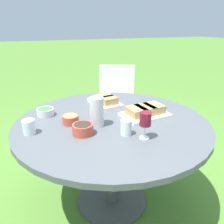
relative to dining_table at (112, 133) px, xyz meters
The scene contains 12 objects.
ground_plane 0.62m from the dining_table, ahead, with size 40.00×40.00×0.00m, color #4C7A2D.
dining_table is the anchor object (origin of this frame).
chair_near_right 1.18m from the dining_table, 115.56° to the right, with size 0.58×0.57×0.89m.
water_pitcher 0.24m from the dining_table, 19.67° to the left, with size 0.10×0.09×0.20m.
wine_glass 0.40m from the dining_table, 102.60° to the left, with size 0.07×0.07×0.17m.
platter_bread_main 0.29m from the dining_table, behind, with size 0.35×0.25×0.08m.
platter_charcuterie 0.36m from the dining_table, 103.56° to the right, with size 0.23×0.33×0.08m.
bowl_fries 0.32m from the dining_table, 10.52° to the right, with size 0.11×0.11×0.06m.
bowl_salad 0.52m from the dining_table, 32.36° to the right, with size 0.12×0.12×0.05m.
bowl_olives 0.31m from the dining_table, 27.06° to the left, with size 0.13×0.13×0.07m.
cup_water_near 0.28m from the dining_table, 88.50° to the left, with size 0.07×0.07×0.09m.
cup_water_far 0.57m from the dining_table, ahead, with size 0.08×0.08×0.09m.
Camera 1 is at (0.55, 1.30, 1.35)m, focal length 35.00 mm.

